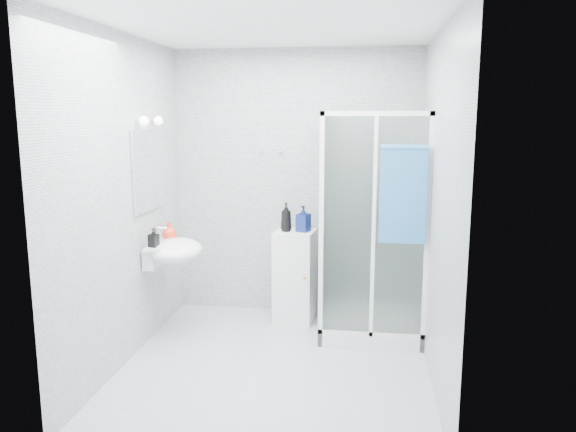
# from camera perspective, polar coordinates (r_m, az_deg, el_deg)

# --- Properties ---
(room) EXTENTS (2.40, 2.60, 2.60)m
(room) POSITION_cam_1_polar(r_m,az_deg,el_deg) (4.25, -1.33, 1.18)
(room) COLOR silver
(room) RESTS_ON ground
(shower_enclosure) EXTENTS (0.90, 0.95, 2.00)m
(shower_enclosure) POSITION_cam_1_polar(r_m,az_deg,el_deg) (5.14, 7.56, -7.09)
(shower_enclosure) COLOR white
(shower_enclosure) RESTS_ON ground
(wall_basin) EXTENTS (0.46, 0.56, 0.35)m
(wall_basin) POSITION_cam_1_polar(r_m,az_deg,el_deg) (5.02, -11.64, -3.48)
(wall_basin) COLOR white
(wall_basin) RESTS_ON ground
(mirror) EXTENTS (0.02, 0.60, 0.70)m
(mirror) POSITION_cam_1_polar(r_m,az_deg,el_deg) (4.98, -14.09, 4.52)
(mirror) COLOR white
(mirror) RESTS_ON room
(vanity_lights) EXTENTS (0.10, 0.40, 0.08)m
(vanity_lights) POSITION_cam_1_polar(r_m,az_deg,el_deg) (4.94, -13.76, 9.37)
(vanity_lights) COLOR silver
(vanity_lights) RESTS_ON room
(wall_hooks) EXTENTS (0.23, 0.06, 0.03)m
(wall_hooks) POSITION_cam_1_polar(r_m,az_deg,el_deg) (5.49, -1.80, 6.57)
(wall_hooks) COLOR silver
(wall_hooks) RESTS_ON room
(storage_cabinet) EXTENTS (0.40, 0.41, 0.89)m
(storage_cabinet) POSITION_cam_1_polar(r_m,az_deg,el_deg) (5.42, 0.70, -6.13)
(storage_cabinet) COLOR white
(storage_cabinet) RESTS_ON ground
(hand_towel) EXTENTS (0.37, 0.05, 0.79)m
(hand_towel) POSITION_cam_1_polar(r_m,az_deg,el_deg) (4.56, 11.62, 2.38)
(hand_towel) COLOR teal
(hand_towel) RESTS_ON shower_enclosure
(shampoo_bottle_a) EXTENTS (0.12, 0.12, 0.27)m
(shampoo_bottle_a) POSITION_cam_1_polar(r_m,az_deg,el_deg) (5.28, -0.19, -0.11)
(shampoo_bottle_a) COLOR black
(shampoo_bottle_a) RESTS_ON storage_cabinet
(shampoo_bottle_b) EXTENTS (0.15, 0.15, 0.25)m
(shampoo_bottle_b) POSITION_cam_1_polar(r_m,az_deg,el_deg) (5.28, 1.57, -0.26)
(shampoo_bottle_b) COLOR navy
(shampoo_bottle_b) RESTS_ON storage_cabinet
(soap_dispenser_orange) EXTENTS (0.17, 0.17, 0.16)m
(soap_dispenser_orange) POSITION_cam_1_polar(r_m,az_deg,el_deg) (5.15, -11.99, -1.48)
(soap_dispenser_orange) COLOR red
(soap_dispenser_orange) RESTS_ON wall_basin
(soap_dispenser_black) EXTENTS (0.09, 0.09, 0.16)m
(soap_dispenser_black) POSITION_cam_1_polar(r_m,az_deg,el_deg) (4.90, -13.50, -2.14)
(soap_dispenser_black) COLOR black
(soap_dispenser_black) RESTS_ON wall_basin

